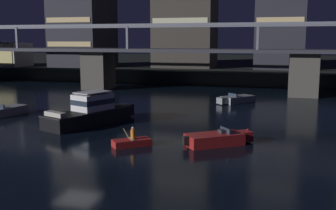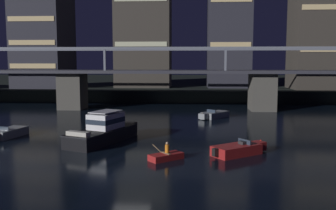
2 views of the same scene
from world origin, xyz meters
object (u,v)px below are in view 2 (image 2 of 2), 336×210
(tower_west_low, at_px, (44,32))
(speedboat_mid_left, at_px, (239,150))
(speedboat_near_center, at_px, (7,133))
(river_bridge, at_px, (166,82))
(speedboat_mid_center, at_px, (214,115))
(dinghy_with_paddler, at_px, (166,156))
(cabin_cruiser_near_left, at_px, (104,130))

(tower_west_low, xyz_separation_m, speedboat_mid_left, (33.01, -44.94, -12.63))
(speedboat_near_center, height_order, speedboat_mid_left, same)
(river_bridge, xyz_separation_m, tower_west_low, (-25.36, 16.88, 8.77))
(speedboat_mid_center, bearing_deg, speedboat_mid_left, -87.70)
(river_bridge, relative_size, speedboat_mid_center, 20.34)
(speedboat_near_center, distance_m, dinghy_with_paddler, 17.65)
(river_bridge, xyz_separation_m, speedboat_near_center, (-13.89, -22.44, -3.86))
(speedboat_mid_center, xyz_separation_m, dinghy_with_paddler, (-4.81, -21.55, -0.14))
(dinghy_with_paddler, bearing_deg, river_bridge, 93.93)
(river_bridge, relative_size, speedboat_near_center, 17.81)
(speedboat_mid_left, xyz_separation_m, dinghy_with_paddler, (-5.60, -1.93, -0.14))
(river_bridge, distance_m, cabin_cruiser_near_left, 24.40)
(cabin_cruiser_near_left, relative_size, speedboat_near_center, 1.77)
(speedboat_near_center, xyz_separation_m, dinghy_with_paddler, (15.95, -7.56, -0.14))
(cabin_cruiser_near_left, relative_size, speedboat_mid_left, 1.97)
(speedboat_near_center, bearing_deg, speedboat_mid_center, 33.99)
(speedboat_mid_center, bearing_deg, speedboat_near_center, -146.01)
(river_bridge, distance_m, dinghy_with_paddler, 30.33)
(cabin_cruiser_near_left, bearing_deg, river_bridge, 80.43)
(speedboat_near_center, bearing_deg, cabin_cruiser_near_left, -8.15)
(river_bridge, relative_size, dinghy_with_paddler, 34.33)
(speedboat_mid_center, bearing_deg, tower_west_low, 141.84)
(river_bridge, bearing_deg, tower_west_low, 146.35)
(speedboat_mid_left, height_order, dinghy_with_paddler, dinghy_with_paddler)
(river_bridge, height_order, speedboat_near_center, river_bridge)
(speedboat_mid_center, bearing_deg, dinghy_with_paddler, -102.57)
(speedboat_mid_left, bearing_deg, speedboat_near_center, 165.36)
(cabin_cruiser_near_left, bearing_deg, tower_west_low, 117.65)
(cabin_cruiser_near_left, distance_m, speedboat_mid_left, 12.43)
(tower_west_low, bearing_deg, speedboat_near_center, -73.74)
(river_bridge, bearing_deg, dinghy_with_paddler, -86.07)
(speedboat_near_center, bearing_deg, river_bridge, 58.24)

